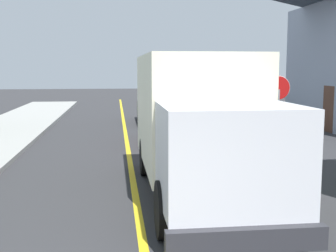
{
  "coord_description": "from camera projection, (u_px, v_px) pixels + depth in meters",
  "views": [
    {
      "loc": [
        -0.41,
        -3.22,
        2.9
      ],
      "look_at": [
        0.93,
        8.08,
        1.4
      ],
      "focal_mm": 47.17,
      "sensor_mm": 36.0,
      "label": 1
    }
  ],
  "objects": [
    {
      "name": "box_truck",
      "position": [
        198.0,
        118.0,
        10.01
      ],
      "size": [
        2.42,
        7.19,
        3.2
      ],
      "color": "#F2EDCC",
      "rests_on": "ground"
    },
    {
      "name": "parked_car_mid",
      "position": [
        155.0,
        108.0,
        23.58
      ],
      "size": [
        1.85,
        4.42,
        1.67
      ],
      "color": "#4C564C",
      "rests_on": "ground"
    },
    {
      "name": "centre_line_yellow",
      "position": [
        130.0,
        164.0,
        13.44
      ],
      "size": [
        0.16,
        56.0,
        0.01
      ],
      "primitive_type": "cube",
      "color": "gold",
      "rests_on": "ground"
    },
    {
      "name": "parked_van_across",
      "position": [
        242.0,
        116.0,
        19.68
      ],
      "size": [
        1.8,
        4.4,
        1.67
      ],
      "color": "#B7B7BC",
      "rests_on": "ground"
    },
    {
      "name": "stop_sign",
      "position": [
        278.0,
        100.0,
        14.54
      ],
      "size": [
        0.8,
        0.1,
        2.65
      ],
      "color": "gray",
      "rests_on": "ground"
    },
    {
      "name": "parked_car_near",
      "position": [
        170.0,
        123.0,
        17.17
      ],
      "size": [
        1.99,
        4.47,
        1.67
      ],
      "color": "maroon",
      "rests_on": "ground"
    }
  ]
}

